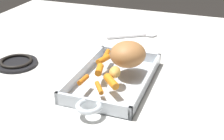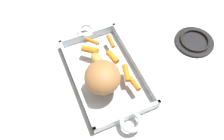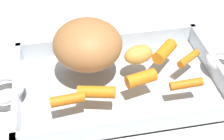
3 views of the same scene
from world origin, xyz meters
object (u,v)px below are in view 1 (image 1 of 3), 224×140
baby_carrot_southwest (100,88)px  potato_whole (115,72)px  baby_carrot_northeast (111,82)px  baby_carrot_long (99,70)px  pork_roast (128,54)px  roasting_dish (114,78)px  serving_spoon (139,35)px  baby_carrot_northwest (103,59)px  baby_carrot_center_left (83,80)px  stove_burner_rear (17,62)px  baby_carrot_center_right (106,54)px

baby_carrot_southwest → potato_whole: (-0.09, 0.01, 0.01)m
baby_carrot_northeast → baby_carrot_long: bearing=-134.5°
pork_roast → roasting_dish: bearing=-30.2°
baby_carrot_long → potato_whole: size_ratio=0.94×
potato_whole → serving_spoon: potato_whole is taller
baby_carrot_northwest → serving_spoon: 0.39m
pork_roast → baby_carrot_northeast: (0.14, -0.01, -0.03)m
baby_carrot_southwest → baby_carrot_northeast: baby_carrot_northeast is taller
baby_carrot_center_left → baby_carrot_long: bearing=162.2°
potato_whole → stove_burner_rear: 0.41m
baby_carrot_long → potato_whole: potato_whole is taller
potato_whole → stove_burner_rear: size_ratio=0.36×
baby_carrot_center_right → stove_burner_rear: 0.34m
baby_carrot_southwest → serving_spoon: baby_carrot_southwest is taller
baby_carrot_center_left → baby_carrot_center_right: baby_carrot_center_right is taller
baby_carrot_southwest → pork_roast: bearing=171.8°
baby_carrot_center_left → potato_whole: 0.10m
baby_carrot_center_right → serving_spoon: baby_carrot_center_right is taller
pork_roast → stove_burner_rear: size_ratio=0.80×
pork_roast → baby_carrot_southwest: 0.19m
roasting_dish → baby_carrot_long: bearing=-54.3°
baby_carrot_center_left → pork_roast: bearing=148.6°
serving_spoon → stove_burner_rear: bearing=-161.7°
pork_roast → serving_spoon: pork_roast is taller
baby_carrot_southwest → baby_carrot_long: 0.11m
baby_carrot_northeast → serving_spoon: 0.54m
baby_carrot_southwest → baby_carrot_center_left: same height
baby_carrot_northeast → stove_burner_rear: bearing=-103.2°
baby_carrot_center_left → baby_carrot_northeast: size_ratio=0.92×
baby_carrot_southwest → baby_carrot_center_right: bearing=-163.4°
baby_carrot_southwest → baby_carrot_center_left: 0.07m
baby_carrot_center_left → stove_burner_rear: 0.34m
roasting_dish → baby_carrot_southwest: baby_carrot_southwest is taller
baby_carrot_center_right → potato_whole: 0.16m
roasting_dish → baby_carrot_southwest: (0.13, 0.00, 0.04)m
baby_carrot_center_left → serving_spoon: size_ratio=0.26×
baby_carrot_center_left → potato_whole: potato_whole is taller
potato_whole → stove_burner_rear: (-0.04, -0.40, -0.05)m
roasting_dish → potato_whole: bearing=23.3°
baby_carrot_center_right → serving_spoon: size_ratio=0.25×
baby_carrot_northwest → serving_spoon: (-0.39, 0.02, -0.05)m
roasting_dish → baby_carrot_center_left: 0.13m
roasting_dish → baby_carrot_northwest: 0.09m
baby_carrot_center_left → baby_carrot_center_right: bearing=-179.9°
roasting_dish → serving_spoon: 0.44m
baby_carrot_northwest → baby_carrot_center_right: 0.05m
baby_carrot_southwest → serving_spoon: bearing=-176.0°
baby_carrot_center_right → pork_roast: bearing=64.0°
baby_carrot_long → baby_carrot_northeast: (0.06, 0.06, 0.00)m
baby_carrot_northeast → potato_whole: 0.05m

